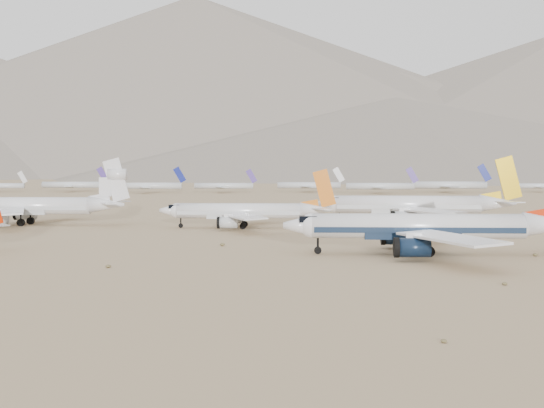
# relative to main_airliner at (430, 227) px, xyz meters

# --- Properties ---
(ground) EXTENTS (7000.00, 7000.00, 0.00)m
(ground) POSITION_rel_main_airliner_xyz_m (-6.97, -3.00, -4.74)
(ground) COLOR #8C7551
(ground) RESTS_ON ground
(main_airliner) EXTENTS (48.86, 47.72, 17.24)m
(main_airliner) POSITION_rel_main_airliner_xyz_m (0.00, 0.00, 0.00)
(main_airliner) COLOR white
(main_airliner) RESTS_ON ground
(row2_gold_tail) EXTENTS (51.42, 50.29, 18.31)m
(row2_gold_tail) POSITION_rel_main_airliner_xyz_m (8.04, 63.48, 0.38)
(row2_gold_tail) COLOR white
(row2_gold_tail) RESTS_ON ground
(row2_orange_tail) EXTENTS (41.54, 40.63, 14.82)m
(row2_orange_tail) POSITION_rel_main_airliner_xyz_m (-36.05, 50.37, -0.58)
(row2_orange_tail) COLOR white
(row2_orange_tail) RESTS_ON ground
(row2_white_trijet) EXTENTS (50.06, 48.92, 17.74)m
(row2_white_trijet) POSITION_rel_main_airliner_xyz_m (-93.12, 56.70, 0.39)
(row2_white_trijet) COLOR white
(row2_white_trijet) RESTS_ON ground
(distant_storage_row) EXTENTS (659.29, 64.39, 15.52)m
(distant_storage_row) POSITION_rel_main_airliner_xyz_m (46.64, 299.45, -0.37)
(distant_storage_row) COLOR silver
(distant_storage_row) RESTS_ON ground
(mountain_range) EXTENTS (7354.00, 3024.00, 470.00)m
(mountain_range) POSITION_rel_main_airliner_xyz_m (63.21, 1645.01, 185.58)
(mountain_range) COLOR slate
(mountain_range) RESTS_ON ground
(desert_scrub) EXTENTS (261.14, 121.67, 0.63)m
(desert_scrub) POSITION_rel_main_airliner_xyz_m (-4.71, -32.21, -4.45)
(desert_scrub) COLOR brown
(desert_scrub) RESTS_ON ground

